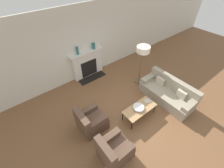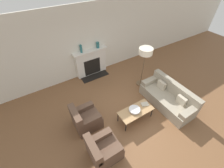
# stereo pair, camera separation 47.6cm
# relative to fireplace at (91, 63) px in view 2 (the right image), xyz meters

# --- Properties ---
(ground_plane) EXTENTS (18.00, 18.00, 0.00)m
(ground_plane) POSITION_rel_fireplace_xyz_m (-0.05, -2.94, -0.57)
(ground_plane) COLOR brown
(wall_back) EXTENTS (18.00, 0.06, 2.90)m
(wall_back) POSITION_rel_fireplace_xyz_m (-0.05, 0.14, 0.88)
(wall_back) COLOR silver
(wall_back) RESTS_ON ground_plane
(fireplace) EXTENTS (1.46, 0.59, 1.17)m
(fireplace) POSITION_rel_fireplace_xyz_m (0.00, 0.00, 0.00)
(fireplace) COLOR silver
(fireplace) RESTS_ON ground_plane
(couch) EXTENTS (0.83, 1.95, 0.82)m
(couch) POSITION_rel_fireplace_xyz_m (1.50, -3.03, -0.27)
(couch) COLOR #9E937F
(couch) RESTS_ON ground_plane
(armchair_near) EXTENTS (0.79, 0.72, 0.86)m
(armchair_near) POSITION_rel_fireplace_xyz_m (-1.36, -3.45, -0.24)
(armchair_near) COLOR brown
(armchair_near) RESTS_ON ground_plane
(armchair_far) EXTENTS (0.79, 0.72, 0.86)m
(armchair_far) POSITION_rel_fireplace_xyz_m (-1.36, -2.34, -0.24)
(armchair_far) COLOR brown
(armchair_far) RESTS_ON ground_plane
(coffee_table) EXTENTS (1.13, 0.51, 0.42)m
(coffee_table) POSITION_rel_fireplace_xyz_m (0.11, -2.95, -0.19)
(coffee_table) COLOR tan
(coffee_table) RESTS_ON ground_plane
(bowl) EXTENTS (0.36, 0.36, 0.08)m
(bowl) POSITION_rel_fireplace_xyz_m (0.07, -2.93, -0.11)
(bowl) COLOR silver
(bowl) RESTS_ON coffee_table
(book) EXTENTS (0.28, 0.24, 0.02)m
(book) POSITION_rel_fireplace_xyz_m (0.52, -2.90, -0.14)
(book) COLOR #B2A893
(book) RESTS_ON coffee_table
(floor_lamp) EXTENTS (0.50, 0.50, 1.65)m
(floor_lamp) POSITION_rel_fireplace_xyz_m (1.40, -1.69, 0.86)
(floor_lamp) COLOR brown
(floor_lamp) RESTS_ON ground_plane
(mantel_vase_left) EXTENTS (0.09, 0.09, 0.32)m
(mantel_vase_left) POSITION_rel_fireplace_xyz_m (-0.35, 0.01, 0.76)
(mantel_vase_left) COLOR #28666B
(mantel_vase_left) RESTS_ON fireplace
(mantel_vase_center_left) EXTENTS (0.13, 0.13, 0.24)m
(mantel_vase_center_left) POSITION_rel_fireplace_xyz_m (0.37, 0.01, 0.72)
(mantel_vase_center_left) COLOR #28666B
(mantel_vase_center_left) RESTS_ON fireplace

